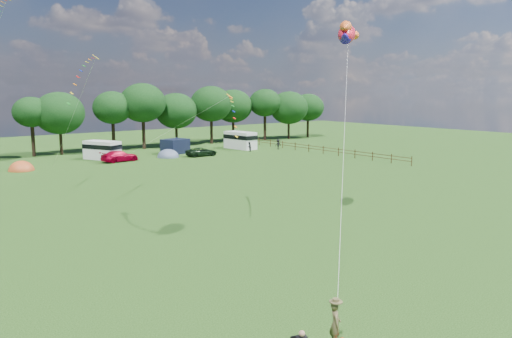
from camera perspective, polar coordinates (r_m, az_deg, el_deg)
ground_plane at (r=28.33m, az=10.18°, el=-10.03°), size 180.00×180.00×0.00m
tree_line at (r=77.07m, az=-18.89°, el=6.42°), size 102.98×10.98×10.27m
fence at (r=74.26m, az=6.86°, el=2.38°), size 0.12×33.12×1.20m
car_c at (r=66.96m, az=-15.31°, el=1.42°), size 4.95×2.57×1.42m
car_d at (r=70.49m, az=-6.24°, el=1.97°), size 4.63×2.36×1.22m
campervan_c at (r=69.72m, az=-17.17°, el=2.14°), size 4.09×5.51×2.49m
campervan_d at (r=78.89m, az=-1.81°, el=3.38°), size 2.88×5.72×2.70m
tent_orange at (r=63.56m, az=-25.22°, el=-0.14°), size 2.88×3.15×2.25m
tent_greyblue at (r=69.97m, az=-10.00°, el=1.34°), size 3.01×3.30×2.24m
awning_navy at (r=73.85m, az=-9.22°, el=2.58°), size 4.01×3.55×2.14m
kite_flyer at (r=19.06m, az=9.06°, el=-17.07°), size 0.69×0.72×1.65m
fish_kite at (r=33.67m, az=10.29°, el=14.99°), size 3.22×2.75×1.81m
streamer_kite_b at (r=40.57m, az=-18.95°, el=10.66°), size 4.22×4.71×3.80m
streamer_kite_c at (r=34.99m, az=-2.74°, el=7.08°), size 3.08×4.90×2.77m
walker_a at (r=75.12m, az=-0.78°, el=2.55°), size 0.84×0.76×1.47m
walker_b at (r=78.14m, az=2.54°, el=2.84°), size 1.06×0.55×1.60m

